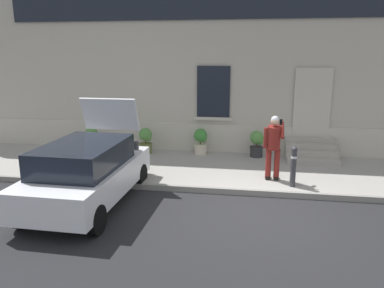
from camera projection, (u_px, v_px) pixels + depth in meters
ground_plane at (254, 211)px, 8.47m from camera, size 80.00×80.00×0.00m
sidewalk at (254, 170)px, 11.14m from camera, size 24.00×3.60×0.15m
curb_edge at (254, 193)px, 9.35m from camera, size 24.00×0.12×0.15m
building_facade at (259, 45)px, 12.68m from camera, size 24.00×1.52×7.50m
entrance_stoop at (311, 151)px, 12.06m from camera, size 1.58×1.28×0.64m
hatchback_car_white at (88, 172)px, 8.65m from camera, size 1.85×4.10×2.34m
bollard_near_person at (293, 165)px, 9.45m from camera, size 0.15×0.15×1.04m
bollard_far_left at (137, 158)px, 10.09m from camera, size 0.15×0.15×1.04m
person_on_phone at (274, 144)px, 9.83m from camera, size 0.51×0.50×1.75m
planter_terracotta at (92, 139)px, 12.86m from camera, size 0.44×0.44×0.86m
planter_olive at (146, 140)px, 12.73m from camera, size 0.44×0.44×0.86m
planter_cream at (201, 141)px, 12.60m from camera, size 0.44×0.44×0.86m
planter_charcoal at (257, 143)px, 12.24m from camera, size 0.44×0.44×0.86m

